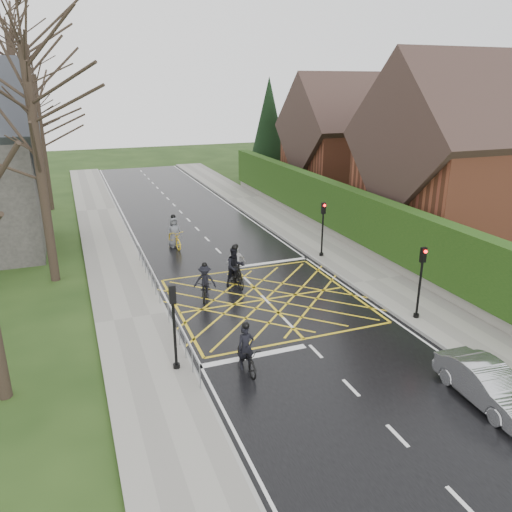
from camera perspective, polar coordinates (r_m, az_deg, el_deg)
ground at (r=22.97m, az=1.09°, el=-5.00°), size 120.00×120.00×0.00m
road at (r=22.97m, az=1.09°, el=-4.99°), size 9.00×80.00×0.01m
sidewalk_right at (r=25.62m, az=13.66°, el=-2.75°), size 3.00×80.00×0.15m
sidewalk_left at (r=21.63m, az=-13.94°, el=-7.00°), size 3.00×80.00×0.15m
stone_wall at (r=31.17m, az=10.25°, el=1.98°), size 0.50×38.00×0.70m
hedge at (r=30.71m, az=10.44°, el=5.10°), size 0.90×38.00×2.80m
house_near at (r=32.89m, az=23.24°, el=9.48°), size 11.80×9.80×11.30m
house_far at (r=44.01m, az=10.48°, el=12.30°), size 9.80×8.80×10.30m
conifer at (r=49.28m, az=1.48°, el=14.05°), size 4.60×4.60×10.00m
tree_near at (r=25.49m, az=-24.16°, el=14.22°), size 9.24×9.24×11.44m
tree_mid at (r=33.50m, az=-25.57°, el=16.09°), size 10.08×10.08×12.48m
tree_far at (r=41.50m, az=-23.61°, el=14.60°), size 8.40×8.40×10.40m
railing_south at (r=18.39m, az=-8.44°, el=-9.03°), size 0.05×5.04×1.03m
railing_north at (r=25.16m, az=-12.24°, el=-1.31°), size 0.05×6.04×1.03m
traffic_light_ne at (r=28.03m, az=7.61°, el=2.97°), size 0.24×0.31×3.21m
traffic_light_se at (r=21.44m, az=18.23°, el=-3.02°), size 0.24×0.31×3.21m
traffic_light_sw at (r=17.04m, az=-9.32°, el=-8.14°), size 0.24×0.31×3.21m
cyclist_rear at (r=17.47m, az=-1.08°, el=-11.19°), size 0.65×1.83×1.78m
cyclist_back at (r=24.26m, az=-2.37°, el=-1.63°), size 0.96×2.12×2.10m
cyclist_mid at (r=23.03m, az=-5.81°, el=-3.33°), size 1.22×1.88×1.73m
cyclist_front at (r=25.15m, az=-2.26°, el=-1.15°), size 1.00×1.85×1.83m
cyclist_lead at (r=30.38m, az=-9.31°, el=2.28°), size 0.98×2.16×2.03m
car at (r=17.43m, az=24.90°, el=-13.15°), size 1.49×3.77×1.22m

